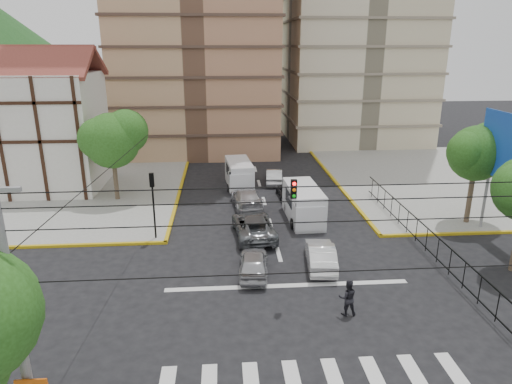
{
  "coord_description": "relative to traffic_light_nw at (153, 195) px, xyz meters",
  "views": [
    {
      "loc": [
        -3.28,
        -20.17,
        12.29
      ],
      "look_at": [
        -1.39,
        5.18,
        4.0
      ],
      "focal_mm": 32.0,
      "sensor_mm": 36.0,
      "label": 1
    }
  ],
  "objects": [
    {
      "name": "tudor_building",
      "position": [
        -11.2,
        12.2,
        2.14
      ],
      "size": [
        10.8,
        8.05,
        12.23
      ],
      "color": "silver",
      "rests_on": "ground"
    },
    {
      "name": "tree_tudor",
      "position": [
        -4.1,
        8.21,
        2.11
      ],
      "size": [
        5.39,
        4.4,
        7.43
      ],
      "color": "#473828",
      "rests_on": "ground"
    },
    {
      "name": "sidewalk_ne",
      "position": [
        27.8,
        12.2,
        -3.04
      ],
      "size": [
        26.0,
        26.0,
        0.15
      ],
      "primitive_type": "cube",
      "color": "gray",
      "rests_on": "ground"
    },
    {
      "name": "car_grey_mid_left",
      "position": [
        6.45,
        0.08,
        -2.35
      ],
      "size": [
        2.94,
        5.64,
        1.52
      ],
      "primitive_type": "imported",
      "rotation": [
        0.0,
        0.0,
        3.22
      ],
      "color": "slate",
      "rests_on": "ground"
    },
    {
      "name": "car_silver_front_left",
      "position": [
        6.09,
        -5.14,
        -2.43
      ],
      "size": [
        1.93,
        4.1,
        1.36
      ],
      "primitive_type": "imported",
      "rotation": [
        0.0,
        0.0,
        3.06
      ],
      "color": "#ACADB1",
      "rests_on": "ground"
    },
    {
      "name": "car_white_rear_right",
      "position": [
        9.2,
        12.25,
        -2.45
      ],
      "size": [
        1.84,
        4.18,
        1.33
      ],
      "primitive_type": "imported",
      "rotation": [
        0.0,
        0.0,
        3.03
      ],
      "color": "silver",
      "rests_on": "ground"
    },
    {
      "name": "traffic_light_hanging",
      "position": [
        7.8,
        -9.84,
        2.79
      ],
      "size": [
        18.0,
        9.12,
        0.92
      ],
      "color": "black",
      "rests_on": "ground"
    },
    {
      "name": "car_darkgrey_mid_right",
      "position": [
        9.79,
        7.92,
        -2.5
      ],
      "size": [
        1.61,
        3.68,
        1.23
      ],
      "primitive_type": "imported",
      "rotation": [
        0.0,
        0.0,
        3.18
      ],
      "color": "black",
      "rests_on": "ground"
    },
    {
      "name": "traffic_light_nw",
      "position": [
        0.0,
        0.0,
        0.0
      ],
      "size": [
        0.28,
        0.22,
        4.4
      ],
      "color": "black",
      "rests_on": "ground"
    },
    {
      "name": "crosswalk_stripes",
      "position": [
        7.8,
        -13.8,
        -3.11
      ],
      "size": [
        12.0,
        2.4,
        0.01
      ],
      "primitive_type": "cube",
      "color": "silver",
      "rests_on": "ground"
    },
    {
      "name": "pedestrian_crosswalk",
      "position": [
        10.23,
        -9.49,
        -2.21
      ],
      "size": [
        0.91,
        0.73,
        1.8
      ],
      "primitive_type": "imported",
      "rotation": [
        0.0,
        0.0,
        3.08
      ],
      "color": "black",
      "rests_on": "ground"
    },
    {
      "name": "ground",
      "position": [
        7.8,
        -7.8,
        -3.11
      ],
      "size": [
        160.0,
        160.0,
        0.0
      ],
      "primitive_type": "plane",
      "color": "black",
      "rests_on": "ground"
    },
    {
      "name": "tree_park_c",
      "position": [
        21.89,
        1.21,
        2.22
      ],
      "size": [
        4.65,
        3.8,
        7.25
      ],
      "color": "#473828",
      "rests_on": "ground"
    },
    {
      "name": "park_fence",
      "position": [
        16.8,
        -3.3,
        -3.11
      ],
      "size": [
        0.1,
        22.5,
        1.66
      ],
      "primitive_type": null,
      "color": "black",
      "rests_on": "ground"
    },
    {
      "name": "stop_line",
      "position": [
        7.8,
        -6.6,
        -3.11
      ],
      "size": [
        13.0,
        0.4,
        0.01
      ],
      "primitive_type": "cube",
      "color": "silver",
      "rests_on": "ground"
    },
    {
      "name": "sidewalk_nw",
      "position": [
        -12.2,
        12.2,
        -3.04
      ],
      "size": [
        26.0,
        26.0,
        0.15
      ],
      "primitive_type": "cube",
      "color": "gray",
      "rests_on": "ground"
    },
    {
      "name": "car_white_front_right",
      "position": [
        10.0,
        -4.51,
        -2.4
      ],
      "size": [
        1.95,
        4.48,
        1.43
      ],
      "primitive_type": "imported",
      "rotation": [
        0.0,
        0.0,
        3.04
      ],
      "color": "white",
      "rests_on": "ground"
    },
    {
      "name": "utility_pole_sw",
      "position": [
        -1.2,
        -16.8,
        1.65
      ],
      "size": [
        1.4,
        0.28,
        9.0
      ],
      "color": "slate",
      "rests_on": "ground"
    },
    {
      "name": "billboard",
      "position": [
        22.25,
        -1.8,
        2.89
      ],
      "size": [
        0.36,
        6.2,
        8.1
      ],
      "color": "slate",
      "rests_on": "ground"
    },
    {
      "name": "car_silver_rear_left",
      "position": [
        6.31,
        5.86,
        -2.37
      ],
      "size": [
        2.57,
        5.29,
        1.48
      ],
      "primitive_type": "imported",
      "rotation": [
        0.0,
        0.0,
        3.24
      ],
      "color": "#B0AFB4",
      "rests_on": "ground"
    },
    {
      "name": "van_right_lane",
      "position": [
        10.27,
        2.62,
        -1.91
      ],
      "size": [
        2.38,
        5.56,
        2.47
      ],
      "rotation": [
        0.0,
        0.0,
        0.04
      ],
      "color": "silver",
      "rests_on": "ground"
    },
    {
      "name": "van_left_lane",
      "position": [
        5.93,
        11.15,
        -1.98
      ],
      "size": [
        2.5,
        5.33,
        2.33
      ],
      "rotation": [
        0.0,
        0.0,
        0.1
      ],
      "color": "silver",
      "rests_on": "ground"
    }
  ]
}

